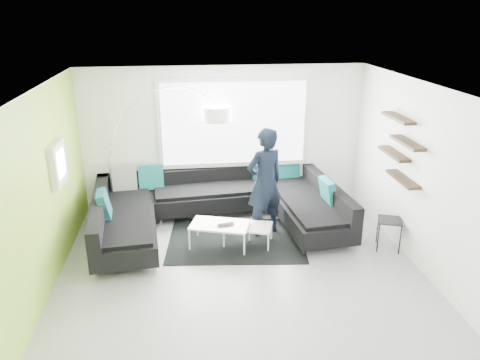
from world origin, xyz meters
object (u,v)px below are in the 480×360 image
at_px(coffee_table, 234,234).
at_px(side_table, 389,234).
at_px(sectional_sofa, 219,209).
at_px(laptop, 227,226).
at_px(arc_lamp, 109,156).
at_px(person, 265,182).

distance_m(coffee_table, side_table, 2.59).
xyz_separation_m(sectional_sofa, laptop, (0.08, -0.71, 0.01)).
bearing_deg(laptop, arc_lamp, 129.93).
bearing_deg(arc_lamp, coffee_table, -32.95).
relative_size(sectional_sofa, laptop, 14.07).
distance_m(arc_lamp, laptop, 2.65).
bearing_deg(person, sectional_sofa, -37.25).
distance_m(sectional_sofa, side_table, 2.95).
height_order(sectional_sofa, laptop, sectional_sofa).
height_order(sectional_sofa, side_table, sectional_sofa).
relative_size(arc_lamp, side_table, 4.73).
bearing_deg(arc_lamp, sectional_sofa, -22.38).
distance_m(arc_lamp, side_table, 5.14).
height_order(arc_lamp, person, arc_lamp).
bearing_deg(person, coffee_table, 10.77).
bearing_deg(laptop, sectional_sofa, 82.42).
relative_size(coffee_table, person, 0.64).
distance_m(side_table, person, 2.25).
bearing_deg(coffee_table, side_table, 7.82).
height_order(person, laptop, person).
bearing_deg(side_table, coffee_table, 170.27).
height_order(arc_lamp, laptop, arc_lamp).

